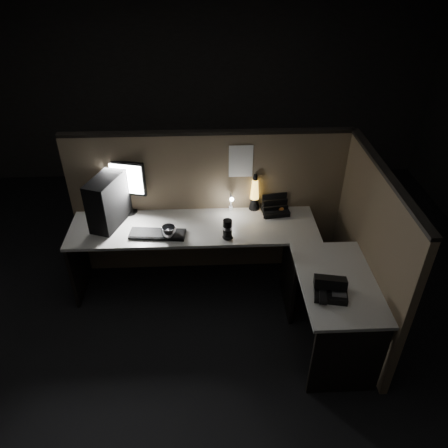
{
  "coord_description": "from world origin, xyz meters",
  "views": [
    {
      "loc": [
        -0.01,
        -2.73,
        3.06
      ],
      "look_at": [
        0.12,
        0.35,
        0.92
      ],
      "focal_mm": 35.0,
      "sensor_mm": 36.0,
      "label": 1
    }
  ],
  "objects_px": {
    "pc_tower": "(108,201)",
    "keyboard": "(158,234)",
    "monitor": "(124,182)",
    "desk_phone": "(330,288)",
    "lava_lamp": "(255,195)"
  },
  "relations": [
    {
      "from": "lava_lamp",
      "to": "desk_phone",
      "type": "height_order",
      "value": "lava_lamp"
    },
    {
      "from": "pc_tower",
      "to": "keyboard",
      "type": "distance_m",
      "value": 0.55
    },
    {
      "from": "pc_tower",
      "to": "monitor",
      "type": "xyz_separation_m",
      "value": [
        0.13,
        0.19,
        0.09
      ]
    },
    {
      "from": "lava_lamp",
      "to": "desk_phone",
      "type": "distance_m",
      "value": 1.31
    },
    {
      "from": "pc_tower",
      "to": "monitor",
      "type": "relative_size",
      "value": 0.89
    },
    {
      "from": "pc_tower",
      "to": "lava_lamp",
      "type": "height_order",
      "value": "pc_tower"
    },
    {
      "from": "monitor",
      "to": "pc_tower",
      "type": "bearing_deg",
      "value": -109.47
    },
    {
      "from": "keyboard",
      "to": "monitor",
      "type": "bearing_deg",
      "value": 133.35
    },
    {
      "from": "desk_phone",
      "to": "pc_tower",
      "type": "bearing_deg",
      "value": 161.37
    },
    {
      "from": "pc_tower",
      "to": "keyboard",
      "type": "relative_size",
      "value": 0.94
    },
    {
      "from": "pc_tower",
      "to": "keyboard",
      "type": "bearing_deg",
      "value": -6.47
    },
    {
      "from": "desk_phone",
      "to": "keyboard",
      "type": "bearing_deg",
      "value": 160.34
    },
    {
      "from": "keyboard",
      "to": "lava_lamp",
      "type": "distance_m",
      "value": 1.01
    },
    {
      "from": "keyboard",
      "to": "lava_lamp",
      "type": "xyz_separation_m",
      "value": [
        0.91,
        0.41,
        0.15
      ]
    },
    {
      "from": "pc_tower",
      "to": "lava_lamp",
      "type": "bearing_deg",
      "value": 27.74
    }
  ]
}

